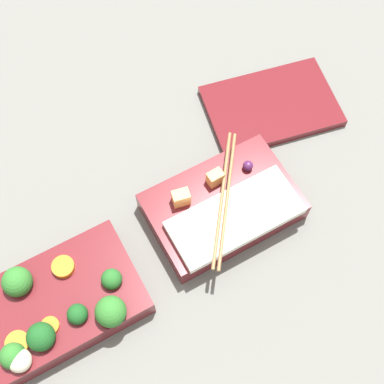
# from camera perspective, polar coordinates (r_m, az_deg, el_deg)

# --- Properties ---
(ground_plane) EXTENTS (3.00, 3.00, 0.00)m
(ground_plane) POSITION_cam_1_polar(r_m,az_deg,el_deg) (0.79, -4.46, -6.02)
(ground_plane) COLOR slate
(bento_tray_vegetable) EXTENTS (0.21, 0.14, 0.07)m
(bento_tray_vegetable) POSITION_cam_1_polar(r_m,az_deg,el_deg) (0.75, -13.86, -11.56)
(bento_tray_vegetable) COLOR maroon
(bento_tray_vegetable) RESTS_ON ground_plane
(bento_tray_rice) EXTENTS (0.21, 0.18, 0.06)m
(bento_tray_rice) POSITION_cam_1_polar(r_m,az_deg,el_deg) (0.78, 3.50, -1.79)
(bento_tray_rice) COLOR maroon
(bento_tray_rice) RESTS_ON ground_plane
(bento_lid) EXTENTS (0.23, 0.18, 0.01)m
(bento_lid) POSITION_cam_1_polar(r_m,az_deg,el_deg) (0.90, 8.43, 9.05)
(bento_lid) COLOR maroon
(bento_lid) RESTS_ON ground_plane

